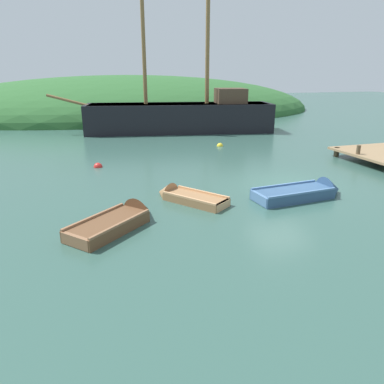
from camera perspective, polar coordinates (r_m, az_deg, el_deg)
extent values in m
plane|color=#33564C|center=(15.59, 14.00, 1.17)|extent=(120.00, 120.00, 0.00)
cylinder|color=brown|center=(21.78, 21.65, 5.09)|extent=(0.28, 0.28, 1.09)
cylinder|color=brown|center=(20.30, 24.66, 6.06)|extent=(0.20, 0.20, 0.45)
ellipsoid|color=#2D602D|center=(44.43, -10.11, 12.32)|extent=(45.12, 26.83, 8.24)
cube|color=black|center=(28.62, -1.96, 10.75)|extent=(14.44, 5.88, 2.95)
cube|color=#997A51|center=(28.47, -1.99, 13.60)|extent=(13.84, 5.52, 0.10)
cylinder|color=olive|center=(28.97, -18.95, 13.43)|extent=(2.93, 0.77, 0.97)
cylinder|color=olive|center=(28.34, -7.60, 21.87)|extent=(0.28, 0.28, 8.23)
cylinder|color=olive|center=(28.66, 2.44, 21.14)|extent=(0.30, 0.30, 7.41)
cube|color=#4C3828|center=(29.01, 6.05, 14.79)|extent=(2.59, 2.63, 1.10)
cube|color=#9E7047|center=(12.98, 0.60, -1.40)|extent=(2.13, 2.43, 0.39)
cone|color=#9E7047|center=(13.83, -4.29, -0.19)|extent=(1.08, 1.02, 0.91)
cube|color=tan|center=(12.39, 4.75, -2.17)|extent=(0.76, 0.60, 0.27)
cube|color=tan|center=(13.16, -0.82, -0.50)|extent=(0.82, 0.66, 0.05)
cube|color=tan|center=(12.71, 2.08, -1.20)|extent=(0.82, 0.66, 0.05)
cube|color=tan|center=(13.24, 1.71, 0.02)|extent=(1.39, 1.87, 0.07)
cube|color=tan|center=(12.57, -0.56, -0.99)|extent=(1.39, 1.87, 0.07)
cube|color=#335175|center=(13.86, 15.48, -0.57)|extent=(3.01, 1.39, 0.48)
cone|color=#335175|center=(15.01, 21.05, 0.30)|extent=(0.80, 1.16, 1.10)
cube|color=#4F75A1|center=(13.05, 10.54, -1.05)|extent=(0.20, 1.05, 0.34)
cube|color=#4F75A1|center=(14.11, 17.20, 0.38)|extent=(0.26, 1.08, 0.05)
cube|color=#4F75A1|center=(13.50, 13.81, -0.11)|extent=(0.26, 1.08, 0.05)
cube|color=#4F75A1|center=(13.38, 16.96, -0.17)|extent=(2.87, 0.30, 0.07)
cube|color=#4F75A1|center=(14.19, 14.26, 1.12)|extent=(2.87, 0.30, 0.07)
cube|color=brown|center=(10.96, -13.03, -5.53)|extent=(2.63, 2.48, 0.46)
cone|color=brown|center=(12.02, -7.84, -3.04)|extent=(1.18, 1.23, 1.08)
cube|color=#8E6242|center=(10.20, -17.76, -7.38)|extent=(0.76, 0.85, 0.32)
cube|color=#8E6242|center=(11.18, -11.53, -3.98)|extent=(0.82, 0.91, 0.05)
cube|color=#8E6242|center=(10.62, -14.73, -5.46)|extent=(0.82, 0.91, 0.05)
cube|color=#8E6242|center=(10.51, -11.06, -4.88)|extent=(1.91, 1.65, 0.07)
cube|color=#8E6242|center=(11.21, -15.05, -3.69)|extent=(1.91, 1.65, 0.07)
sphere|color=red|center=(18.49, -14.52, 3.80)|extent=(0.43, 0.43, 0.43)
sphere|color=yellow|center=(23.15, 4.41, 7.19)|extent=(0.40, 0.40, 0.40)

